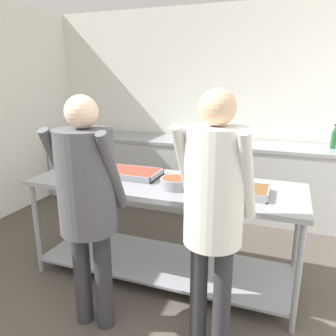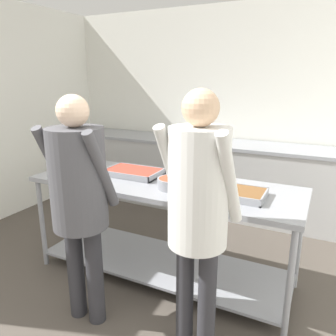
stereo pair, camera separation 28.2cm
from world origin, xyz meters
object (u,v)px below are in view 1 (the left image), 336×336
Objects in this scene: serving_tray_roast at (132,173)px; serving_tray_vegetables at (235,190)px; sauce_pan at (175,183)px; water_bottle at (334,138)px; guest_serving_left at (214,200)px; guest_serving_right at (87,193)px; plate_stack at (80,175)px.

serving_tray_roast is 1.00× the size of serving_tray_vegetables.
water_bottle reaches higher than sauce_pan.
water_bottle is (0.88, 2.38, 0.03)m from guest_serving_left.
guest_serving_right is at bearing -84.52° from serving_tray_roast.
serving_tray_vegetables is at bearing 86.41° from guest_serving_left.
guest_serving_right is 2.99m from water_bottle.
plate_stack is at bearing 128.92° from guest_serving_right.
guest_serving_left is (-0.04, -0.59, 0.13)m from serving_tray_vegetables.
sauce_pan is (0.87, 0.04, 0.02)m from plate_stack.
water_bottle reaches higher than serving_tray_roast.
serving_tray_vegetables is 1.98m from water_bottle.
plate_stack is 0.45m from serving_tray_roast.
plate_stack is at bearing 158.62° from guest_serving_left.
serving_tray_roast is 0.30× the size of guest_serving_right.
guest_serving_left is 6.02× the size of water_bottle.
guest_serving_right is at bearing -124.75° from water_bottle.
sauce_pan is at bearing 2.52° from plate_stack.
sauce_pan is at bearing -20.33° from serving_tray_roast.
serving_tray_roast is 0.29× the size of guest_serving_left.
sauce_pan is at bearing 128.16° from guest_serving_left.
serving_tray_vegetables is 1.78× the size of water_bottle.
serving_tray_roast is at bearing -137.19° from water_bottle.
guest_serving_right is at bearing -141.95° from serving_tray_vegetables.
water_bottle reaches higher than serving_tray_vegetables.
water_bottle is (1.78, 1.65, 0.16)m from serving_tray_roast.
guest_serving_left is at bearing -51.84° from sauce_pan.
serving_tray_roast is 0.82m from guest_serving_right.
plate_stack is 2.88m from water_bottle.
sauce_pan reaches higher than serving_tray_roast.
water_bottle is (1.31, 1.83, 0.14)m from sauce_pan.
serving_tray_vegetables is 0.61m from guest_serving_left.
guest_serving_right is (-0.86, -0.68, 0.10)m from serving_tray_vegetables.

